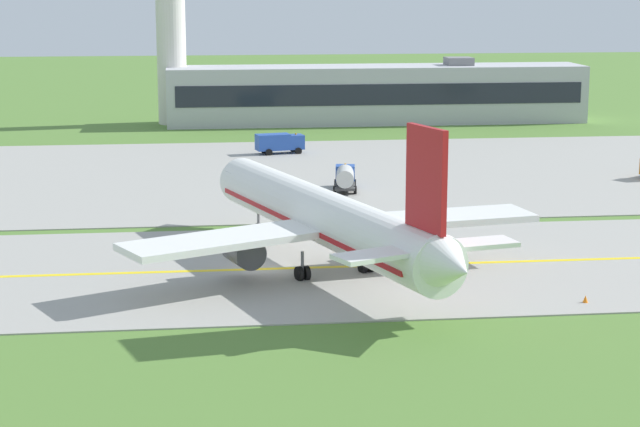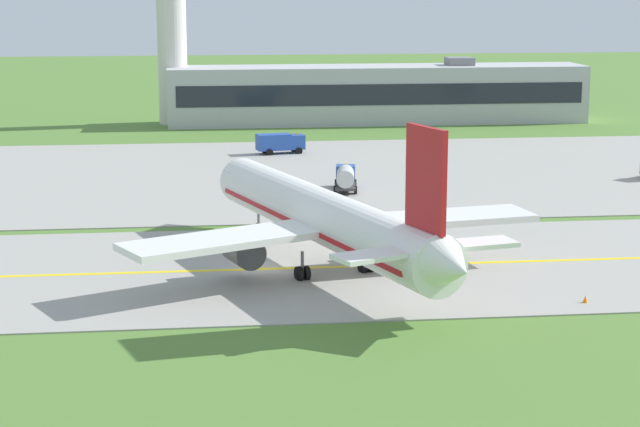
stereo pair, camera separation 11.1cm
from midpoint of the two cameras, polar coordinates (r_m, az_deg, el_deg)
The scene contains 10 objects.
ground_plane at distance 84.87m, azimuth -2.98°, elevation -2.90°, with size 500.00×500.00×0.00m, color #517A33.
taxiway_strip at distance 84.85m, azimuth -2.98°, elevation -2.87°, with size 240.00×28.00×0.10m, color #9E9B93.
apron_pad at distance 126.69m, azimuth 0.30°, elevation 2.03°, with size 140.00×52.00×0.10m, color #9E9B93.
taxiway_centreline at distance 84.84m, azimuth -2.98°, elevation -2.84°, with size 220.00×0.60×0.01m, color yellow.
airplane_lead at distance 83.27m, azimuth 0.26°, elevation -0.25°, with size 31.73×38.62×12.70m.
service_truck_fuel at distance 141.18m, azimuth -2.10°, elevation 3.64°, with size 6.29×3.27×2.60m.
service_truck_catering at distance 116.11m, azimuth 1.26°, elevation 1.88°, with size 3.01×6.23×2.65m.
terminal_building at distance 173.18m, azimuth 2.89°, elevation 6.09°, with size 63.94×10.15×9.89m.
control_tower at distance 172.14m, azimuth -7.64°, elevation 10.02°, with size 7.60×7.60×27.46m.
traffic_cone_near_edge at distance 78.12m, azimuth 13.31°, elevation -4.28°, with size 0.44×0.44×0.60m, color orange.
Camera 1 is at (-5.19, -81.94, 21.48)m, focal length 62.90 mm.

